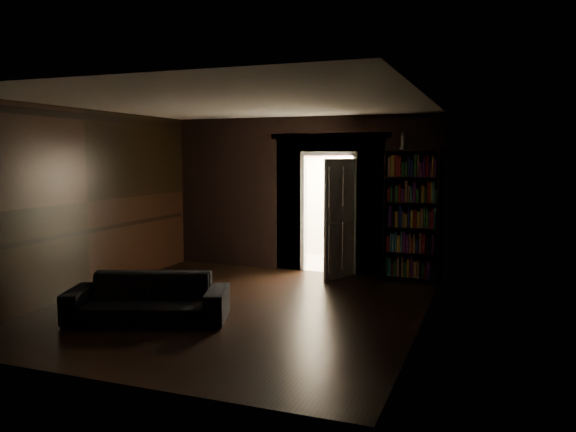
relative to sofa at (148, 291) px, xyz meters
name	(u,v)px	position (x,y,z in m)	size (l,w,h in m)	color
ground	(237,308)	(0.81, 0.94, -0.39)	(5.50, 5.50, 0.00)	black
room_walls	(266,183)	(0.80, 2.01, 1.30)	(5.02, 5.61, 2.84)	black
kitchen_alcove	(345,201)	(1.31, 4.81, 0.83)	(2.20, 1.80, 2.60)	#BBB6A3
sofa	(148,291)	(0.00, 0.00, 0.00)	(2.00, 0.87, 0.77)	black
bookshelf	(412,216)	(2.81, 3.49, 0.71)	(0.90, 0.32, 2.20)	black
refrigerator	(364,220)	(1.66, 5.05, 0.44)	(0.74, 0.68, 1.65)	white
door	(340,219)	(1.63, 3.27, 0.64)	(0.85, 0.05, 2.05)	white
figurine	(403,141)	(2.63, 3.49, 1.96)	(0.09, 0.09, 0.28)	white
bottles	(369,172)	(1.75, 5.02, 1.39)	(0.64, 0.08, 0.26)	black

